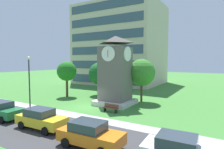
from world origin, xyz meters
name	(u,v)px	position (x,y,z in m)	size (l,w,h in m)	color
ground_plane	(85,108)	(0.00, 0.00, 0.00)	(160.00, 160.00, 0.00)	#3D7A33
street_asphalt	(32,126)	(0.00, -7.32, 0.00)	(120.00, 7.20, 0.01)	#38383A
kerb_strip	(68,114)	(0.00, -2.92, 0.00)	(120.00, 1.60, 0.01)	#9E9E99
office_building	(121,45)	(-8.58, 24.94, 9.60)	(19.94, 15.57, 19.20)	beige
clock_tower	(115,75)	(2.20, 3.51, 3.90)	(4.53, 4.53, 8.85)	#605B56
park_bench	(111,108)	(3.61, 0.04, 0.46)	(1.80, 0.49, 0.88)	brown
street_lamp	(29,78)	(-4.49, -4.25, 3.80)	(0.36, 0.36, 6.17)	#333338
tree_near_tower	(67,71)	(-7.06, 4.23, 4.01)	(3.05, 3.05, 5.57)	#513823
tree_streetside	(100,74)	(-3.31, 7.97, 3.57)	(3.70, 3.70, 5.43)	#513823
tree_by_building	(142,73)	(4.61, 6.52, 4.08)	(3.69, 3.69, 5.94)	#513823
parked_car_green	(1,110)	(-4.45, -7.50, 0.86)	(4.74, 2.14, 1.69)	#1E6B38
parked_car_yellow	(41,118)	(1.25, -7.33, 0.86)	(4.57, 2.10, 1.69)	gold
parked_car_orange	(90,134)	(6.83, -7.87, 0.86)	(4.51, 2.16, 1.69)	orange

